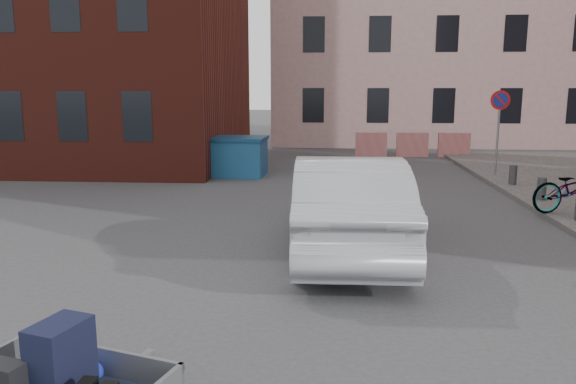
{
  "coord_description": "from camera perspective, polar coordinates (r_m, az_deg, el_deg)",
  "views": [
    {
      "loc": [
        0.66,
        -8.5,
        2.92
      ],
      "look_at": [
        -0.0,
        1.02,
        1.1
      ],
      "focal_mm": 35.0,
      "sensor_mm": 36.0,
      "label": 1
    }
  ],
  "objects": [
    {
      "name": "no_parking_sign",
      "position": [
        18.78,
        20.67,
        7.34
      ],
      "size": [
        0.6,
        0.09,
        2.65
      ],
      "color": "gray",
      "rests_on": "sidewalk"
    },
    {
      "name": "barriers",
      "position": [
        23.89,
        12.53,
        4.71
      ],
      "size": [
        4.7,
        0.18,
        1.0
      ],
      "color": "red",
      "rests_on": "ground"
    },
    {
      "name": "dumpster",
      "position": [
        18.58,
        -6.92,
        3.66
      ],
      "size": [
        3.11,
        1.72,
        1.27
      ],
      "rotation": [
        0.0,
        0.0,
        -0.05
      ],
      "color": "#1B5282",
      "rests_on": "ground"
    },
    {
      "name": "building_pink",
      "position": [
        31.23,
        14.51,
        17.96
      ],
      "size": [
        16.0,
        8.0,
        14.0
      ],
      "primitive_type": "cube",
      "color": "#B88E8D",
      "rests_on": "ground"
    },
    {
      "name": "bicycle",
      "position": [
        14.04,
        27.15,
        0.34
      ],
      "size": [
        2.18,
        1.21,
        1.09
      ],
      "primitive_type": "imported",
      "rotation": [
        0.0,
        0.0,
        1.82
      ],
      "color": "black",
      "rests_on": "sidewalk"
    },
    {
      "name": "silver_car",
      "position": [
        9.93,
        6.09,
        -1.24
      ],
      "size": [
        1.92,
        5.25,
        1.72
      ],
      "primitive_type": "imported",
      "rotation": [
        0.0,
        0.0,
        3.16
      ],
      "color": "#A9ABB0",
      "rests_on": "ground"
    },
    {
      "name": "ground",
      "position": [
        9.01,
        -0.45,
        -8.11
      ],
      "size": [
        120.0,
        120.0,
        0.0
      ],
      "primitive_type": "plane",
      "color": "#38383A",
      "rests_on": "ground"
    }
  ]
}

